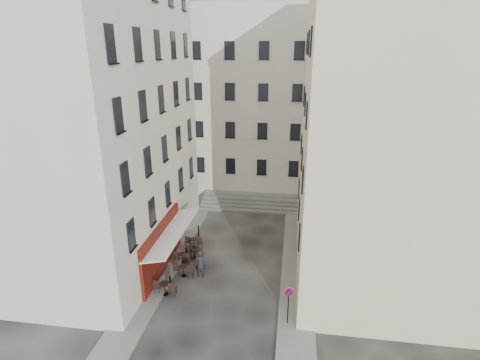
% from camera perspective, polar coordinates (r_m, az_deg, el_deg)
% --- Properties ---
extents(ground, '(90.00, 90.00, 0.00)m').
position_cam_1_polar(ground, '(24.72, -2.29, -15.65)').
color(ground, black).
rests_on(ground, ground).
extents(sidewalk_left, '(2.00, 22.00, 0.12)m').
position_cam_1_polar(sidewalk_left, '(28.97, -9.74, -10.07)').
color(sidewalk_left, slate).
rests_on(sidewalk_left, ground).
extents(sidewalk_right, '(2.00, 18.00, 0.12)m').
position_cam_1_polar(sidewalk_right, '(26.89, 8.62, -12.54)').
color(sidewalk_right, slate).
rests_on(sidewalk_right, ground).
extents(building_left, '(12.20, 16.20, 20.60)m').
position_cam_1_polar(building_left, '(27.25, -23.95, 9.60)').
color(building_left, beige).
rests_on(building_left, ground).
extents(building_right, '(12.20, 14.20, 18.60)m').
position_cam_1_polar(building_right, '(24.75, 23.85, 6.38)').
color(building_right, beige).
rests_on(building_right, ground).
extents(building_back, '(18.20, 10.20, 18.60)m').
position_cam_1_polar(building_back, '(39.43, 1.20, 12.38)').
color(building_back, beige).
rests_on(building_back, ground).
extents(cafe_storefront, '(1.74, 7.30, 3.50)m').
position_cam_1_polar(cafe_storefront, '(25.57, -11.63, -9.82)').
color(cafe_storefront, '#4E110B').
rests_on(cafe_storefront, ground).
extents(stone_steps, '(9.00, 3.15, 0.80)m').
position_cam_1_polar(stone_steps, '(35.45, 1.41, -3.43)').
color(stone_steps, slate).
rests_on(stone_steps, ground).
extents(bollard_near, '(0.12, 0.12, 0.98)m').
position_cam_1_polar(bollard_near, '(24.36, -10.56, -15.11)').
color(bollard_near, black).
rests_on(bollard_near, ground).
extents(bollard_mid, '(0.12, 0.12, 0.98)m').
position_cam_1_polar(bollard_mid, '(27.16, -8.21, -11.01)').
color(bollard_mid, black).
rests_on(bollard_mid, ground).
extents(bollard_far, '(0.12, 0.12, 0.98)m').
position_cam_1_polar(bollard_far, '(30.10, -6.35, -7.69)').
color(bollard_far, black).
rests_on(bollard_far, ground).
extents(no_parking_sign, '(0.52, 0.21, 2.38)m').
position_cam_1_polar(no_parking_sign, '(20.93, 7.41, -17.52)').
color(no_parking_sign, black).
rests_on(no_parking_sign, ground).
extents(bistro_table_a, '(1.41, 0.66, 0.99)m').
position_cam_1_polar(bistro_table_a, '(24.03, -11.33, -15.76)').
color(bistro_table_a, black).
rests_on(bistro_table_a, ground).
extents(bistro_table_b, '(1.34, 0.63, 0.94)m').
position_cam_1_polar(bistro_table_b, '(25.49, -8.56, -13.39)').
color(bistro_table_b, black).
rests_on(bistro_table_b, ground).
extents(bistro_table_c, '(1.21, 0.57, 0.85)m').
position_cam_1_polar(bistro_table_c, '(26.98, -8.79, -11.49)').
color(bistro_table_c, black).
rests_on(bistro_table_c, ground).
extents(bistro_table_d, '(1.23, 0.58, 0.87)m').
position_cam_1_polar(bistro_table_d, '(27.36, -6.92, -10.90)').
color(bistro_table_d, black).
rests_on(bistro_table_d, ground).
extents(bistro_table_e, '(1.33, 0.63, 0.94)m').
position_cam_1_polar(bistro_table_e, '(28.59, -7.01, -9.39)').
color(bistro_table_e, black).
rests_on(bistro_table_e, ground).
extents(pedestrian, '(0.71, 0.48, 1.92)m').
position_cam_1_polar(pedestrian, '(25.04, -6.06, -12.61)').
color(pedestrian, black).
rests_on(pedestrian, ground).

